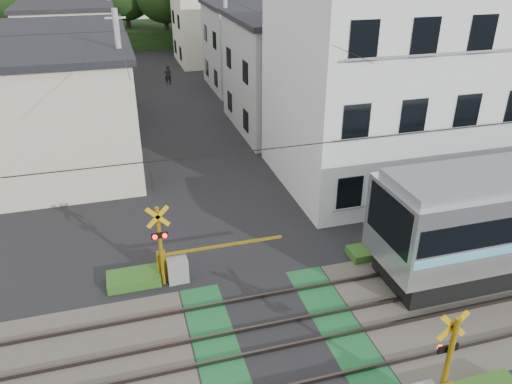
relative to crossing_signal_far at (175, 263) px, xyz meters
name	(u,v)px	position (x,y,z in m)	size (l,w,h in m)	color
ground	(279,337)	(2.59, -3.65, -0.71)	(120.00, 120.00, 0.00)	black
track_bed	(279,336)	(2.59, -3.65, -0.67)	(120.00, 120.00, 0.14)	#47423A
crossing_signal_far	(175,263)	(0.00, 0.00, 0.00)	(4.74, 0.65, 3.09)	#E5AE0C
apartment_block	(390,85)	(11.09, 5.84, 3.94)	(10.20, 8.36, 9.30)	white
houses_row	(169,56)	(2.84, 22.27, 2.53)	(22.07, 31.35, 6.80)	beige
tree_hill	(144,0)	(3.08, 45.15, 4.09)	(40.00, 12.36, 10.02)	#1A3612
catenary	(473,202)	(8.59, -3.62, 2.98)	(60.00, 5.04, 7.00)	#2D2D33
utility_poles	(154,53)	(1.53, 19.35, 3.37)	(7.90, 42.00, 8.00)	#A5A5A0
pedestrian	(168,75)	(3.12, 26.82, 0.07)	(0.57, 0.37, 1.56)	black
weed_patches	(335,323)	(4.34, -3.74, -0.53)	(10.25, 8.80, 0.40)	#2D5E1E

